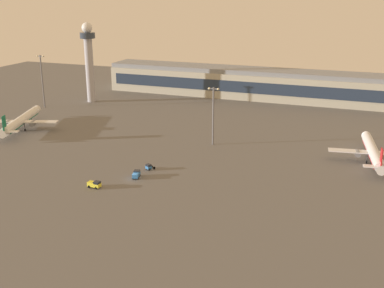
{
  "coord_description": "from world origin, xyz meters",
  "views": [
    {
      "loc": [
        70.41,
        -131.59,
        60.05
      ],
      "look_at": [
        9.22,
        30.81,
        4.0
      ],
      "focal_mm": 45.4,
      "sensor_mm": 36.0,
      "label": 1
    }
  ],
  "objects_px": {
    "airplane_far_stand": "(21,121)",
    "apron_light_central": "(213,112)",
    "pushback_tug": "(149,167)",
    "apron_light_west": "(42,78)",
    "airplane_terminal_side": "(373,152)",
    "control_tower": "(89,57)",
    "maintenance_van": "(94,184)",
    "baggage_tractor": "(136,174)"
  },
  "relations": [
    {
      "from": "pushback_tug",
      "to": "apron_light_west",
      "type": "distance_m",
      "value": 112.74
    },
    {
      "from": "airplane_terminal_side",
      "to": "apron_light_central",
      "type": "xyz_separation_m",
      "value": [
        -60.36,
        -0.59,
        9.53
      ]
    },
    {
      "from": "apron_light_central",
      "to": "control_tower",
      "type": "bearing_deg",
      "value": 150.38
    },
    {
      "from": "airplane_terminal_side",
      "to": "maintenance_van",
      "type": "xyz_separation_m",
      "value": [
        -81.28,
        -55.89,
        -2.72
      ]
    },
    {
      "from": "airplane_terminal_side",
      "to": "apron_light_west",
      "type": "height_order",
      "value": "apron_light_west"
    },
    {
      "from": "apron_light_west",
      "to": "maintenance_van",
      "type": "bearing_deg",
      "value": -45.91
    },
    {
      "from": "control_tower",
      "to": "airplane_far_stand",
      "type": "relative_size",
      "value": 1.04
    },
    {
      "from": "control_tower",
      "to": "pushback_tug",
      "type": "distance_m",
      "value": 115.26
    },
    {
      "from": "pushback_tug",
      "to": "maintenance_van",
      "type": "bearing_deg",
      "value": 95.27
    },
    {
      "from": "maintenance_van",
      "to": "apron_light_west",
      "type": "relative_size",
      "value": 0.15
    },
    {
      "from": "pushback_tug",
      "to": "apron_light_central",
      "type": "height_order",
      "value": "apron_light_central"
    },
    {
      "from": "airplane_far_stand",
      "to": "airplane_terminal_side",
      "type": "height_order",
      "value": "airplane_far_stand"
    },
    {
      "from": "baggage_tractor",
      "to": "apron_light_west",
      "type": "bearing_deg",
      "value": 127.37
    },
    {
      "from": "maintenance_van",
      "to": "apron_light_west",
      "type": "bearing_deg",
      "value": -134.03
    },
    {
      "from": "airplane_far_stand",
      "to": "apron_light_central",
      "type": "relative_size",
      "value": 1.77
    },
    {
      "from": "airplane_terminal_side",
      "to": "airplane_far_stand",
      "type": "bearing_deg",
      "value": 175.53
    },
    {
      "from": "control_tower",
      "to": "apron_light_central",
      "type": "relative_size",
      "value": 1.84
    },
    {
      "from": "airplane_terminal_side",
      "to": "control_tower",
      "type": "bearing_deg",
      "value": 153.02
    },
    {
      "from": "airplane_terminal_side",
      "to": "apron_light_central",
      "type": "height_order",
      "value": "apron_light_central"
    },
    {
      "from": "baggage_tractor",
      "to": "apron_light_west",
      "type": "relative_size",
      "value": 0.16
    },
    {
      "from": "pushback_tug",
      "to": "maintenance_van",
      "type": "distance_m",
      "value": 22.43
    },
    {
      "from": "control_tower",
      "to": "baggage_tractor",
      "type": "relative_size",
      "value": 9.51
    },
    {
      "from": "control_tower",
      "to": "airplane_terminal_side",
      "type": "distance_m",
      "value": 156.49
    },
    {
      "from": "control_tower",
      "to": "maintenance_van",
      "type": "height_order",
      "value": "control_tower"
    },
    {
      "from": "airplane_terminal_side",
      "to": "baggage_tractor",
      "type": "distance_m",
      "value": 84.93
    },
    {
      "from": "airplane_terminal_side",
      "to": "maintenance_van",
      "type": "height_order",
      "value": "airplane_terminal_side"
    },
    {
      "from": "control_tower",
      "to": "airplane_far_stand",
      "type": "xyz_separation_m",
      "value": [
        1.06,
        -59.47,
        -20.42
      ]
    },
    {
      "from": "airplane_far_stand",
      "to": "apron_light_central",
      "type": "distance_m",
      "value": 86.92
    },
    {
      "from": "airplane_terminal_side",
      "to": "baggage_tractor",
      "type": "xyz_separation_m",
      "value": [
        -72.85,
        -43.56,
        -2.72
      ]
    },
    {
      "from": "baggage_tractor",
      "to": "maintenance_van",
      "type": "relative_size",
      "value": 1.07
    },
    {
      "from": "control_tower",
      "to": "maintenance_van",
      "type": "bearing_deg",
      "value": -57.79
    },
    {
      "from": "pushback_tug",
      "to": "baggage_tractor",
      "type": "bearing_deg",
      "value": 114.31
    },
    {
      "from": "pushback_tug",
      "to": "maintenance_van",
      "type": "relative_size",
      "value": 0.85
    },
    {
      "from": "control_tower",
      "to": "pushback_tug",
      "type": "bearing_deg",
      "value": -48.27
    },
    {
      "from": "airplane_far_stand",
      "to": "airplane_terminal_side",
      "type": "relative_size",
      "value": 1.03
    },
    {
      "from": "airplane_terminal_side",
      "to": "maintenance_van",
      "type": "distance_m",
      "value": 98.68
    },
    {
      "from": "baggage_tractor",
      "to": "control_tower",
      "type": "bearing_deg",
      "value": 114.88
    },
    {
      "from": "pushback_tug",
      "to": "apron_light_west",
      "type": "height_order",
      "value": "apron_light_west"
    },
    {
      "from": "baggage_tractor",
      "to": "apron_light_central",
      "type": "distance_m",
      "value": 46.4
    },
    {
      "from": "pushback_tug",
      "to": "maintenance_van",
      "type": "height_order",
      "value": "maintenance_van"
    },
    {
      "from": "pushback_tug",
      "to": "apron_light_west",
      "type": "xyz_separation_m",
      "value": [
        -91.39,
        64.41,
        14.43
      ]
    },
    {
      "from": "apron_light_west",
      "to": "airplane_far_stand",
      "type": "bearing_deg",
      "value": -66.39
    }
  ]
}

